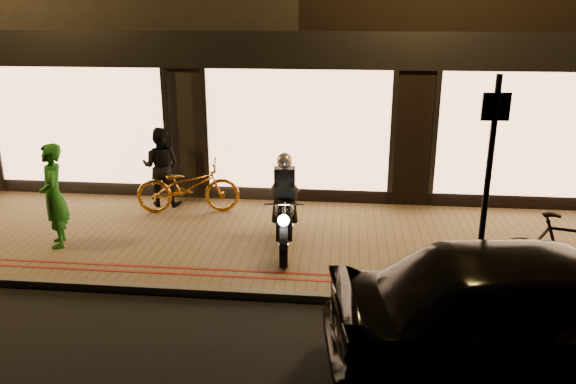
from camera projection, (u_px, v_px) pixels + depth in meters
The scene contains 11 objects.
ground at pixel (271, 301), 7.82m from camera, with size 90.00×90.00×0.00m, color black.
sidewalk at pixel (287, 241), 9.69m from camera, with size 50.00×4.00×0.12m, color brown.
kerb_stone at pixel (272, 295), 7.85m from camera, with size 50.00×0.14×0.12m, color #59544C.
red_kerb_lines at pixel (276, 275), 8.30m from camera, with size 50.00×0.26×0.01m.
motorcycle at pixel (285, 213), 9.09m from camera, with size 0.61×1.94×1.59m.
sign_post at pixel (488, 178), 7.23m from camera, with size 0.35×0.09×3.00m.
bicycle_gold at pixel (188, 186), 10.80m from camera, with size 0.69×1.97×1.03m, color #C47C22.
bicycle_dark at pixel (569, 255), 7.63m from camera, with size 0.54×1.91×1.15m, color black.
person_green at pixel (54, 196), 9.15m from camera, with size 0.63×0.41×1.73m, color #1D671B.
person_dark at pixel (161, 167), 11.14m from camera, with size 0.77×0.60×1.59m, color black.
parked_car at pixel (549, 315), 5.91m from camera, with size 1.89×4.69×1.60m, color black.
Camera 1 is at (0.97, -6.91, 3.84)m, focal length 35.00 mm.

